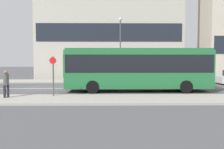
# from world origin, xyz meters

# --- Properties ---
(ground_plane) EXTENTS (120.00, 120.00, 0.00)m
(ground_plane) POSITION_xyz_m (0.00, 0.00, 0.00)
(ground_plane) COLOR #4F4F51
(sidewalk_near) EXTENTS (44.00, 3.50, 0.13)m
(sidewalk_near) POSITION_xyz_m (0.00, -6.25, 0.07)
(sidewalk_near) COLOR #A39E93
(sidewalk_near) RESTS_ON ground_plane
(sidewalk_far) EXTENTS (44.00, 3.50, 0.13)m
(sidewalk_far) POSITION_xyz_m (0.00, 6.25, 0.07)
(sidewalk_far) COLOR #A39E93
(sidewalk_far) RESTS_ON ground_plane
(lane_centerline) EXTENTS (41.80, 0.16, 0.01)m
(lane_centerline) POSITION_xyz_m (0.00, 0.00, 0.00)
(lane_centerline) COLOR silver
(lane_centerline) RESTS_ON ground_plane
(city_bus) EXTENTS (11.16, 2.65, 3.34)m
(city_bus) POSITION_xyz_m (7.97, -1.98, 1.92)
(city_bus) COLOR #236B38
(city_bus) RESTS_ON ground_plane
(parked_car_0) EXTENTS (4.42, 1.69, 1.42)m
(parked_car_0) POSITION_xyz_m (13.38, 3.55, 0.66)
(parked_car_0) COLOR maroon
(parked_car_0) RESTS_ON ground_plane
(pedestrian_near_stop) EXTENTS (0.34, 0.34, 1.70)m
(pedestrian_near_stop) POSITION_xyz_m (-0.65, -5.93, 1.09)
(pedestrian_near_stop) COLOR #23232D
(pedestrian_near_stop) RESTS_ON sidewalk_near
(bus_stop_sign) EXTENTS (0.44, 0.12, 2.57)m
(bus_stop_sign) POSITION_xyz_m (2.12, -5.26, 1.64)
(bus_stop_sign) COLOR #4C4C51
(bus_stop_sign) RESTS_ON sidewalk_near
(street_lamp) EXTENTS (0.36, 0.36, 6.82)m
(street_lamp) POSITION_xyz_m (6.98, 5.51, 4.30)
(street_lamp) COLOR #4C4C51
(street_lamp) RESTS_ON sidewalk_far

